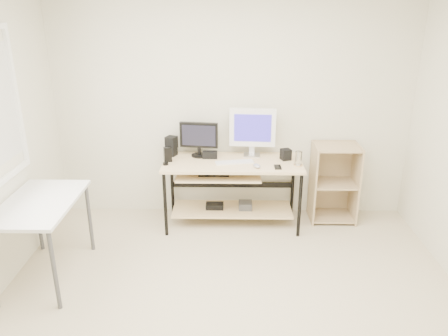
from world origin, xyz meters
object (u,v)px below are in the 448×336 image
at_px(black_monitor, 199,137).
at_px(audio_controller, 168,154).
at_px(desk, 230,179).
at_px(shelf_unit, 333,182).
at_px(white_imac, 253,129).
at_px(side_table, 40,210).

height_order(black_monitor, audio_controller, black_monitor).
distance_m(desk, black_monitor, 0.58).
bearing_deg(shelf_unit, audio_controller, -174.24).
relative_size(shelf_unit, white_imac, 1.66).
xyz_separation_m(shelf_unit, audio_controller, (-1.85, -0.19, 0.38)).
height_order(desk, white_imac, white_imac).
distance_m(shelf_unit, white_imac, 1.11).
bearing_deg(desk, black_monitor, 154.90).
height_order(desk, black_monitor, black_monitor).
xyz_separation_m(side_table, white_imac, (1.90, 1.24, 0.39)).
bearing_deg(white_imac, black_monitor, -173.94).
bearing_deg(shelf_unit, white_imac, 178.55).
relative_size(side_table, shelf_unit, 1.11).
height_order(desk, audio_controller, audio_controller).
bearing_deg(desk, white_imac, 37.05).
bearing_deg(black_monitor, desk, -17.71).
distance_m(side_table, black_monitor, 1.82).
distance_m(side_table, audio_controller, 1.43).
xyz_separation_m(side_table, shelf_unit, (2.83, 1.22, -0.22)).
xyz_separation_m(black_monitor, audio_controller, (-0.33, -0.19, -0.14)).
height_order(side_table, shelf_unit, shelf_unit).
xyz_separation_m(side_table, black_monitor, (1.31, 1.22, 0.30)).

